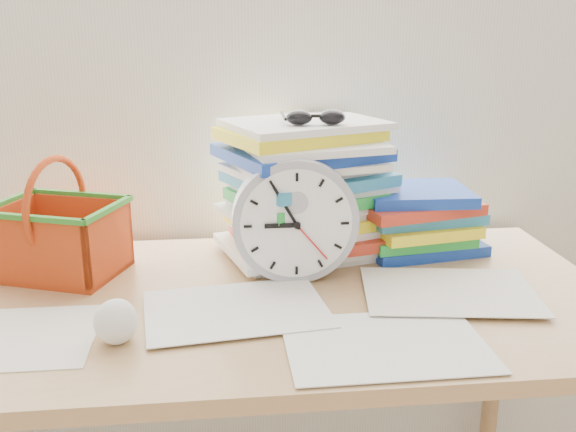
{
  "coord_description": "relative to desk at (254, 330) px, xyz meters",
  "views": [
    {
      "loc": [
        -0.06,
        0.46,
        1.25
      ],
      "look_at": [
        0.07,
        1.6,
        0.91
      ],
      "focal_mm": 40.0,
      "sensor_mm": 36.0,
      "label": 1
    }
  ],
  "objects": [
    {
      "name": "curtain",
      "position": [
        0.0,
        0.38,
        0.62
      ],
      "size": [
        2.4,
        0.01,
        2.5
      ],
      "primitive_type": "cube",
      "color": "white",
      "rests_on": "room_shell"
    },
    {
      "name": "desk",
      "position": [
        0.0,
        0.0,
        0.0
      ],
      "size": [
        1.4,
        0.7,
        0.75
      ],
      "color": "#AB8150",
      "rests_on": "ground"
    },
    {
      "name": "paper_stack",
      "position": [
        0.13,
        0.22,
        0.23
      ],
      "size": [
        0.42,
        0.38,
        0.3
      ],
      "primitive_type": null,
      "rotation": [
        0.0,
        0.0,
        0.35
      ],
      "color": "white",
      "rests_on": "desk"
    },
    {
      "name": "clock",
      "position": [
        0.09,
        0.07,
        0.2
      ],
      "size": [
        0.25,
        0.05,
        0.25
      ],
      "primitive_type": "cylinder",
      "rotation": [
        1.57,
        0.0,
        0.0
      ],
      "color": "#9FA1AC",
      "rests_on": "desk"
    },
    {
      "name": "sunglasses",
      "position": [
        0.14,
        0.16,
        0.39
      ],
      "size": [
        0.14,
        0.12,
        0.03
      ],
      "primitive_type": null,
      "rotation": [
        0.0,
        0.0,
        -0.02
      ],
      "color": "black",
      "rests_on": "paper_stack"
    },
    {
      "name": "book_stack",
      "position": [
        0.38,
        0.21,
        0.15
      ],
      "size": [
        0.31,
        0.25,
        0.15
      ],
      "primitive_type": null,
      "rotation": [
        0.0,
        0.0,
        0.1
      ],
      "color": "white",
      "rests_on": "desk"
    },
    {
      "name": "basket",
      "position": [
        -0.39,
        0.16,
        0.2
      ],
      "size": [
        0.3,
        0.26,
        0.24
      ],
      "primitive_type": null,
      "rotation": [
        0.0,
        0.0,
        -0.36
      ],
      "color": "#D64714",
      "rests_on": "desk"
    },
    {
      "name": "crumpled_ball",
      "position": [
        -0.23,
        -0.16,
        0.11
      ],
      "size": [
        0.07,
        0.07,
        0.07
      ],
      "primitive_type": "sphere",
      "color": "white",
      "rests_on": "desk"
    },
    {
      "name": "scattered_papers",
      "position": [
        0.0,
        0.0,
        0.08
      ],
      "size": [
        1.26,
        0.42,
        0.02
      ],
      "primitive_type": null,
      "color": "white",
      "rests_on": "desk"
    }
  ]
}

